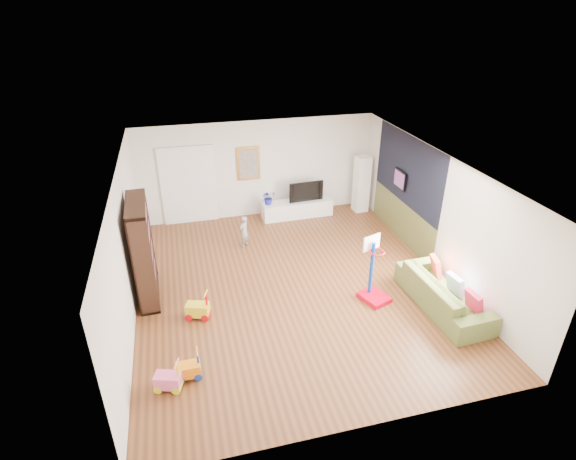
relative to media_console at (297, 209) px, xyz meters
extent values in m
cube|color=brown|center=(-1.02, -3.32, -0.23)|extent=(6.50, 7.50, 0.00)
cube|color=white|center=(-1.02, -3.32, 2.47)|extent=(6.50, 7.50, 0.00)
cube|color=silver|center=(-1.02, 0.43, 1.12)|extent=(6.50, 0.00, 2.70)
cube|color=silver|center=(-1.02, -7.07, 1.12)|extent=(6.50, 0.00, 2.70)
cube|color=white|center=(-4.27, -3.32, 1.12)|extent=(0.00, 7.50, 2.70)
cube|color=white|center=(2.23, -3.32, 1.12)|extent=(0.00, 7.50, 2.70)
cube|color=black|center=(2.22, -1.92, 1.62)|extent=(0.01, 3.20, 1.70)
cube|color=brown|center=(2.22, -1.92, 0.27)|extent=(0.01, 3.20, 1.00)
cube|color=white|center=(-2.92, 0.39, 0.82)|extent=(1.45, 0.06, 2.10)
cube|color=gold|center=(-1.27, 0.39, 1.32)|extent=(0.62, 0.06, 0.92)
cube|color=#7F3F8C|center=(2.15, -1.72, 1.32)|extent=(0.04, 0.56, 0.46)
cube|color=white|center=(0.00, 0.00, 0.00)|extent=(2.01, 0.56, 0.47)
cube|color=white|center=(1.89, -0.06, 0.58)|extent=(0.40, 0.40, 1.63)
cube|color=#321C12|center=(-4.00, -2.91, 0.82)|extent=(0.43, 1.45, 2.11)
imported|color=#59672E|center=(1.68, -4.80, 0.10)|extent=(0.99, 2.32, 0.67)
cube|color=red|center=(0.48, -4.25, 0.47)|extent=(0.66, 0.72, 1.41)
cube|color=yellow|center=(-3.08, -3.92, 0.06)|extent=(0.50, 0.39, 0.58)
cube|color=orange|center=(-3.35, -5.47, 0.03)|extent=(0.40, 0.25, 0.53)
cube|color=pink|center=(-3.67, -5.63, 0.04)|extent=(0.47, 0.37, 0.55)
imported|color=gray|center=(-1.74, -1.36, 0.18)|extent=(0.35, 0.35, 0.82)
imported|color=black|center=(0.24, 0.04, 0.52)|extent=(0.99, 0.20, 0.57)
imported|color=#1B2198|center=(-0.82, 0.00, 0.43)|extent=(0.42, 0.38, 0.40)
cube|color=#C51E40|center=(1.90, -5.43, 0.29)|extent=(0.13, 0.40, 0.40)
cube|color=white|center=(1.89, -4.84, 0.29)|extent=(0.15, 0.42, 0.41)
cube|color=#D53F30|center=(1.89, -4.13, 0.29)|extent=(0.19, 0.41, 0.40)
camera|label=1|loc=(-3.14, -11.13, 5.31)|focal=28.00mm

